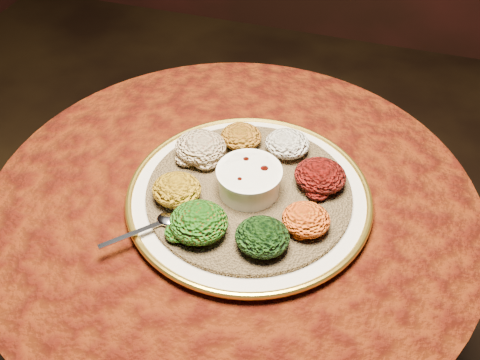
% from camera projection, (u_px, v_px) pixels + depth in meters
% --- Properties ---
extents(table, '(0.96, 0.96, 0.73)m').
position_uv_depth(table, '(233.00, 252.00, 1.17)').
color(table, black).
rests_on(table, ground).
extents(platter, '(0.47, 0.47, 0.02)m').
position_uv_depth(platter, '(249.00, 196.00, 1.02)').
color(platter, beige).
rests_on(platter, table).
extents(injera, '(0.43, 0.43, 0.01)m').
position_uv_depth(injera, '(249.00, 192.00, 1.01)').
color(injera, olive).
rests_on(injera, platter).
extents(stew_bowl, '(0.12, 0.12, 0.05)m').
position_uv_depth(stew_bowl, '(249.00, 179.00, 0.99)').
color(stew_bowl, silver).
rests_on(stew_bowl, injera).
extents(spoon, '(0.11, 0.11, 0.01)m').
position_uv_depth(spoon, '(163.00, 222.00, 0.95)').
color(spoon, silver).
rests_on(spoon, injera).
extents(portion_ayib, '(0.09, 0.09, 0.04)m').
position_uv_depth(portion_ayib, '(287.00, 144.00, 1.08)').
color(portion_ayib, silver).
rests_on(portion_ayib, injera).
extents(portion_kitfo, '(0.10, 0.09, 0.05)m').
position_uv_depth(portion_kitfo, '(320.00, 176.00, 1.01)').
color(portion_kitfo, black).
rests_on(portion_kitfo, injera).
extents(portion_tikil, '(0.09, 0.08, 0.04)m').
position_uv_depth(portion_tikil, '(306.00, 219.00, 0.93)').
color(portion_tikil, '#BC7A0F').
rests_on(portion_tikil, injera).
extents(portion_gomen, '(0.09, 0.09, 0.05)m').
position_uv_depth(portion_gomen, '(262.00, 237.00, 0.90)').
color(portion_gomen, black).
rests_on(portion_gomen, injera).
extents(portion_mixveg, '(0.10, 0.10, 0.05)m').
position_uv_depth(portion_mixveg, '(199.00, 222.00, 0.92)').
color(portion_mixveg, maroon).
rests_on(portion_mixveg, injera).
extents(portion_kik, '(0.09, 0.09, 0.04)m').
position_uv_depth(portion_kik, '(177.00, 189.00, 0.98)').
color(portion_kik, '#B4810F').
rests_on(portion_kik, injera).
extents(portion_timatim, '(0.10, 0.10, 0.05)m').
position_uv_depth(portion_timatim, '(201.00, 147.00, 1.06)').
color(portion_timatim, maroon).
rests_on(portion_timatim, injera).
extents(portion_shiro, '(0.09, 0.08, 0.04)m').
position_uv_depth(portion_shiro, '(241.00, 137.00, 1.09)').
color(portion_shiro, '#965212').
rests_on(portion_shiro, injera).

